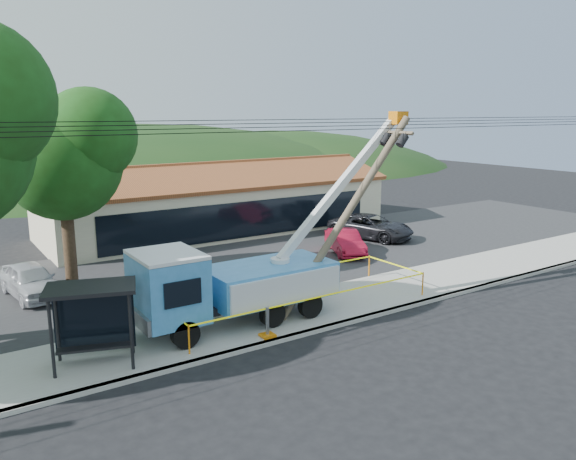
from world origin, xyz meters
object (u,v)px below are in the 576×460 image
(car_dark, at_px, (371,240))
(bus_shelter, at_px, (92,306))
(car_silver, at_px, (33,298))
(car_red, at_px, (345,255))
(utility_truck, at_px, (232,281))
(leaning_pole, at_px, (353,204))

(car_dark, bearing_deg, bus_shelter, -175.84)
(bus_shelter, relative_size, car_silver, 0.72)
(bus_shelter, relative_size, car_red, 0.76)
(car_silver, height_order, car_red, car_silver)
(car_silver, bearing_deg, car_dark, -6.30)
(utility_truck, height_order, car_red, utility_truck)
(bus_shelter, xyz_separation_m, car_red, (15.44, 6.55, -2.03))
(leaning_pole, bearing_deg, bus_shelter, 179.30)
(utility_truck, xyz_separation_m, leaning_pole, (5.09, -0.69, 2.49))
(leaning_pole, xyz_separation_m, car_silver, (-10.74, 8.34, -4.26))
(utility_truck, xyz_separation_m, car_silver, (-5.65, 7.65, -1.77))
(car_silver, bearing_deg, utility_truck, -61.01)
(utility_truck, xyz_separation_m, car_dark, (14.03, 8.05, -1.77))
(utility_truck, height_order, bus_shelter, utility_truck)
(utility_truck, height_order, car_dark, utility_truck)
(car_dark, bearing_deg, leaning_pole, -155.66)
(car_dark, bearing_deg, car_silver, 161.15)
(utility_truck, bearing_deg, bus_shelter, -173.72)
(utility_truck, height_order, leaning_pole, utility_truck)
(utility_truck, distance_m, bus_shelter, 5.20)
(utility_truck, relative_size, bus_shelter, 3.92)
(bus_shelter, bearing_deg, car_silver, 111.91)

